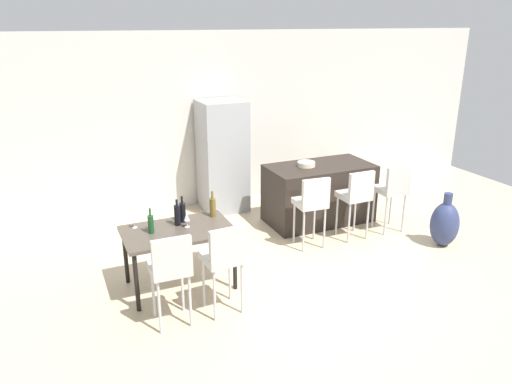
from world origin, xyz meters
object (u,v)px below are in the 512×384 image
(bar_chair_middle, at_px, (356,194))
(wine_glass_far, at_px, (187,217))
(wine_bottle_inner, at_px, (182,212))
(fruit_bowl, at_px, (306,164))
(dining_chair_near, at_px, (171,266))
(wine_bottle_middle, at_px, (151,224))
(wine_bottle_end, at_px, (177,215))
(potted_plant, at_px, (341,173))
(bar_chair_left, at_px, (312,201))
(wine_bottle_right, at_px, (213,207))
(dining_table, at_px, (178,235))
(wine_glass_left, at_px, (134,218))
(floor_vase, at_px, (445,224))
(refrigerator, at_px, (222,156))
(dining_chair_far, at_px, (224,255))
(wine_glass_near, at_px, (150,219))
(kitchen_island, at_px, (319,193))
(bar_chair_right, at_px, (393,188))

(bar_chair_middle, height_order, wine_glass_far, bar_chair_middle)
(wine_bottle_inner, height_order, fruit_bowl, wine_bottle_inner)
(dining_chair_near, xyz_separation_m, wine_bottle_middle, (-0.01, 0.79, 0.16))
(wine_bottle_end, height_order, potted_plant, wine_bottle_end)
(bar_chair_left, height_order, wine_glass_far, bar_chair_left)
(fruit_bowl, bearing_deg, wine_bottle_inner, -157.22)
(fruit_bowl, bearing_deg, wine_bottle_right, -153.46)
(wine_bottle_inner, relative_size, fruit_bowl, 1.20)
(dining_table, relative_size, wine_bottle_end, 3.95)
(dining_chair_near, bearing_deg, wine_bottle_inner, 67.13)
(dining_table, bearing_deg, bar_chair_middle, 6.06)
(dining_chair_near, bearing_deg, potted_plant, 36.40)
(wine_glass_left, bearing_deg, wine_bottle_end, -14.89)
(wine_bottle_middle, distance_m, potted_plant, 4.62)
(wine_glass_left, distance_m, floor_vase, 4.27)
(dining_chair_near, bearing_deg, refrigerator, 60.82)
(wine_bottle_right, relative_size, refrigerator, 0.18)
(dining_chair_far, xyz_separation_m, refrigerator, (1.08, 2.98, 0.22))
(wine_bottle_end, height_order, floor_vase, wine_bottle_end)
(wine_bottle_middle, bearing_deg, wine_glass_far, -0.14)
(floor_vase, bearing_deg, wine_glass_near, 172.02)
(wine_glass_left, bearing_deg, wine_bottle_right, -2.29)
(wine_glass_far, bearing_deg, refrigerator, 60.17)
(dining_table, height_order, wine_glass_far, wine_glass_far)
(bar_chair_left, height_order, floor_vase, bar_chair_left)
(refrigerator, distance_m, floor_vase, 3.59)
(wine_bottle_middle, bearing_deg, wine_bottle_inner, 22.65)
(wine_glass_left, relative_size, floor_vase, 0.22)
(dining_chair_near, relative_size, dining_chair_far, 1.00)
(wine_bottle_end, height_order, fruit_bowl, wine_bottle_end)
(wine_bottle_end, bearing_deg, wine_glass_far, -50.88)
(bar_chair_left, bearing_deg, bar_chair_middle, -0.01)
(dining_chair_near, xyz_separation_m, wine_bottle_inner, (0.41, 0.97, 0.17))
(bar_chair_middle, relative_size, wine_glass_left, 6.03)
(wine_bottle_right, bearing_deg, bar_chair_middle, 1.67)
(dining_chair_far, height_order, fruit_bowl, dining_chair_far)
(dining_chair_near, height_order, wine_bottle_inner, wine_bottle_inner)
(bar_chair_left, xyz_separation_m, wine_glass_near, (-2.25, -0.15, 0.17))
(dining_chair_far, distance_m, potted_plant, 4.56)
(wine_glass_far, relative_size, fruit_bowl, 0.64)
(bar_chair_middle, height_order, wine_bottle_middle, bar_chair_middle)
(kitchen_island, height_order, wine_bottle_right, wine_bottle_right)
(dining_table, relative_size, wine_bottle_middle, 4.19)
(wine_bottle_end, relative_size, wine_bottle_inner, 0.98)
(bar_chair_middle, distance_m, fruit_bowl, 0.96)
(kitchen_island, bearing_deg, bar_chair_right, -46.07)
(fruit_bowl, bearing_deg, dining_chair_far, -137.32)
(wine_bottle_end, xyz_separation_m, potted_plant, (3.70, 2.07, -0.54))
(wine_glass_far, bearing_deg, kitchen_island, 23.51)
(dining_chair_far, relative_size, floor_vase, 1.33)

